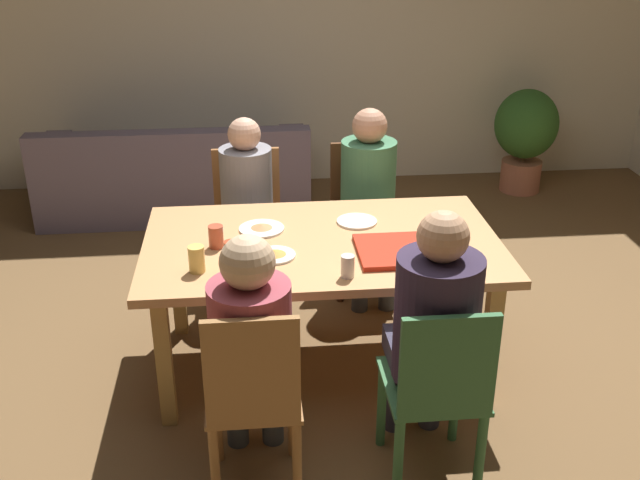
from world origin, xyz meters
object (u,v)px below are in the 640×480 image
object	(u,v)px
pizza_box_0	(396,251)
drinking_glass_2	(216,237)
drinking_glass_0	(348,266)
drinking_glass_3	(231,256)
drinking_glass_1	(197,259)
couch	(176,180)
person_0	(369,189)
chair_3	(437,390)
potted_plant	(525,132)
plate_0	(262,228)
plate_2	(275,255)
dining_table	(322,254)
person_1	(247,197)
person_2	(251,340)
chair_2	(253,398)
plate_1	(357,221)
person_3	(433,323)
chair_0	(365,212)
chair_1	(248,216)

from	to	relation	value
pizza_box_0	drinking_glass_2	xyz separation A→B (m)	(-0.87, 0.16, 0.04)
drinking_glass_0	drinking_glass_3	size ratio (longest dim) A/B	0.73
drinking_glass_1	couch	distance (m)	2.60
drinking_glass_3	drinking_glass_2	bearing A→B (deg)	106.56
person_0	chair_3	bearing A→B (deg)	-90.00
drinking_glass_3	potted_plant	size ratio (longest dim) A/B	0.17
plate_0	plate_2	world-z (taller)	same
drinking_glass_0	potted_plant	distance (m)	3.45
dining_table	chair_3	size ratio (longest dim) A/B	1.98
chair_3	plate_2	size ratio (longest dim) A/B	4.53
person_1	chair_3	xyz separation A→B (m)	(0.75, -1.76, -0.18)
person_2	potted_plant	size ratio (longest dim) A/B	1.34
chair_2	drinking_glass_2	size ratio (longest dim) A/B	8.16
person_1	pizza_box_0	xyz separation A→B (m)	(0.72, -0.98, 0.08)
person_1	plate_0	size ratio (longest dim) A/B	4.88
pizza_box_0	plate_0	size ratio (longest dim) A/B	1.61
dining_table	plate_1	size ratio (longest dim) A/B	8.38
person_2	drinking_glass_2	size ratio (longest dim) A/B	10.36
plate_1	drinking_glass_0	distance (m)	0.63
dining_table	person_0	xyz separation A→B (m)	(0.37, 0.81, 0.03)
chair_2	drinking_glass_3	xyz separation A→B (m)	(-0.08, 0.67, 0.30)
dining_table	chair_2	size ratio (longest dim) A/B	1.94
pizza_box_0	person_3	bearing A→B (deg)	-87.31
dining_table	chair_3	xyz separation A→B (m)	(0.37, -0.96, -0.17)
pizza_box_0	dining_table	bearing A→B (deg)	152.15
couch	dining_table	bearing A→B (deg)	-67.50
pizza_box_0	drinking_glass_1	bearing A→B (deg)	-174.00
chair_0	pizza_box_0	world-z (taller)	chair_0
pizza_box_0	plate_2	size ratio (longest dim) A/B	1.89
chair_1	drinking_glass_0	xyz separation A→B (m)	(0.45, -1.36, 0.30)
person_2	plate_0	size ratio (longest dim) A/B	5.00
chair_0	potted_plant	distance (m)	2.20
person_0	chair_3	distance (m)	1.79
drinking_glass_0	drinking_glass_3	xyz separation A→B (m)	(-0.53, 0.12, 0.02)
plate_2	dining_table	bearing A→B (deg)	33.16
plate_0	potted_plant	distance (m)	3.24
drinking_glass_2	drinking_glass_1	bearing A→B (deg)	-107.59
drinking_glass_1	couch	xyz separation A→B (m)	(-0.32, 2.53, -0.53)
drinking_glass_0	pizza_box_0	bearing A→B (deg)	39.68
chair_0	drinking_glass_0	world-z (taller)	chair_0
person_3	drinking_glass_1	size ratio (longest dim) A/B	9.81
chair_3	drinking_glass_1	bearing A→B (deg)	145.40
chair_1	plate_0	xyz separation A→B (m)	(0.07, -0.79, 0.26)
chair_2	chair_3	distance (m)	0.75
person_1	drinking_glass_0	distance (m)	1.29
chair_0	drinking_glass_2	world-z (taller)	chair_0
plate_2	drinking_glass_2	xyz separation A→B (m)	(-0.28, 0.13, 0.05)
chair_2	couch	distance (m)	3.26
plate_2	drinking_glass_0	size ratio (longest dim) A/B	1.88
chair_1	couch	world-z (taller)	chair_1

